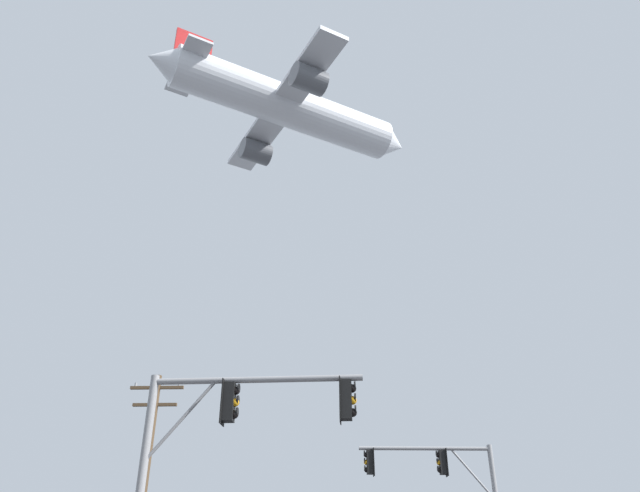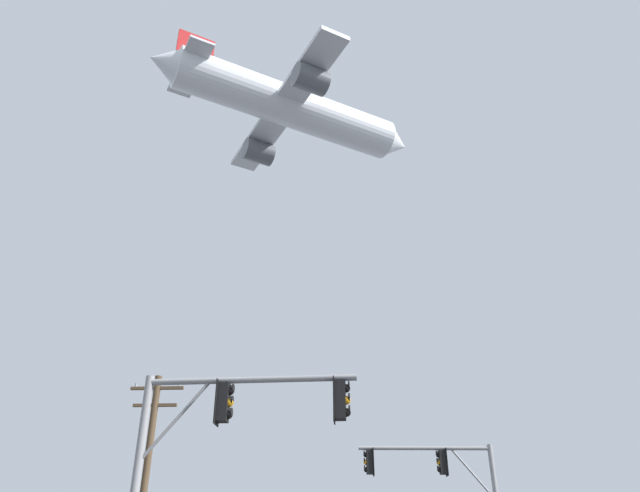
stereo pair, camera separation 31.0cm
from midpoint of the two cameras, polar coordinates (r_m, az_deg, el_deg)
signal_pole_near at (r=14.65m, az=-9.03°, el=-17.29°), size 5.12×0.57×5.67m
signal_pole_far at (r=25.48m, az=12.35°, el=-21.22°), size 5.32×0.63×5.96m
utility_pole at (r=25.60m, az=-15.89°, el=-20.51°), size 2.20×0.28×8.65m
airplane at (r=57.62m, az=-2.82°, el=13.01°), size 24.30×18.76×7.19m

